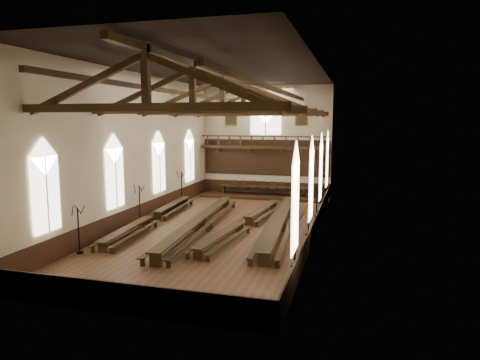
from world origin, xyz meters
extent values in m
plane|color=brown|center=(0.00, 0.00, 0.00)|extent=(26.00, 26.00, 0.00)
plane|color=beige|center=(0.00, 13.00, 5.00)|extent=(12.00, 0.00, 12.00)
plane|color=beige|center=(0.00, -13.00, 5.00)|extent=(12.00, 0.00, 12.00)
plane|color=beige|center=(-6.00, 0.00, 5.00)|extent=(0.00, 26.00, 26.00)
plane|color=beige|center=(6.00, 0.00, 5.00)|extent=(0.00, 26.00, 26.00)
plane|color=black|center=(0.00, 0.00, 10.00)|extent=(26.00, 26.00, 0.00)
cube|color=#32190F|center=(0.00, 12.96, 0.60)|extent=(11.90, 0.08, 1.20)
cube|color=#32190F|center=(0.00, -12.96, 0.60)|extent=(11.90, 0.08, 1.20)
cube|color=#32190F|center=(-5.96, 0.00, 0.60)|extent=(0.08, 25.90, 1.20)
cube|color=#32190F|center=(5.96, 0.00, 0.60)|extent=(0.08, 25.90, 1.20)
cube|color=white|center=(-5.90, -9.00, 3.40)|extent=(0.05, 1.80, 3.60)
cube|color=white|center=(-5.90, -9.00, 5.20)|extent=(0.05, 1.80, 1.80)
cylinder|color=beige|center=(-5.86, -9.00, 3.40)|extent=(0.08, 0.08, 3.60)
cube|color=white|center=(-5.90, -3.00, 3.40)|extent=(0.05, 1.80, 3.60)
cube|color=white|center=(-5.90, -3.00, 5.20)|extent=(0.05, 1.80, 1.80)
cylinder|color=beige|center=(-5.86, -3.00, 3.40)|extent=(0.08, 0.08, 3.60)
cube|color=white|center=(-5.90, 3.00, 3.40)|extent=(0.05, 1.80, 3.60)
cube|color=white|center=(-5.90, 3.00, 5.20)|extent=(0.05, 1.80, 1.80)
cylinder|color=beige|center=(-5.86, 3.00, 3.40)|extent=(0.08, 0.08, 3.60)
cube|color=white|center=(-5.90, 9.00, 3.40)|extent=(0.05, 1.80, 3.60)
cube|color=white|center=(-5.90, 9.00, 5.20)|extent=(0.05, 1.80, 1.80)
cylinder|color=beige|center=(-5.86, 9.00, 3.40)|extent=(0.08, 0.08, 3.60)
cube|color=white|center=(5.90, -9.00, 3.40)|extent=(0.05, 1.80, 3.60)
cube|color=white|center=(5.90, -9.00, 5.20)|extent=(0.05, 1.80, 1.80)
cylinder|color=beige|center=(5.86, -9.00, 3.40)|extent=(0.08, 0.08, 3.60)
cube|color=white|center=(5.90, -3.00, 3.40)|extent=(0.05, 1.80, 3.60)
cube|color=white|center=(5.90, -3.00, 5.20)|extent=(0.05, 1.80, 1.80)
cylinder|color=beige|center=(5.86, -3.00, 3.40)|extent=(0.08, 0.08, 3.60)
cube|color=white|center=(5.90, 3.00, 3.40)|extent=(0.05, 1.80, 3.60)
cube|color=white|center=(5.90, 3.00, 5.20)|extent=(0.05, 1.80, 1.80)
cylinder|color=beige|center=(5.86, 3.00, 3.40)|extent=(0.08, 0.08, 3.60)
cube|color=white|center=(5.90, 9.00, 3.40)|extent=(0.05, 1.80, 3.60)
cube|color=white|center=(5.90, 9.00, 5.20)|extent=(0.05, 1.80, 1.80)
cylinder|color=beige|center=(5.86, 9.00, 3.40)|extent=(0.08, 0.08, 3.60)
cube|color=white|center=(0.00, 12.90, 6.80)|extent=(2.80, 0.05, 2.40)
cube|color=white|center=(0.00, 12.90, 8.00)|extent=(2.80, 0.05, 2.80)
cylinder|color=beige|center=(0.00, 12.86, 6.80)|extent=(0.10, 0.10, 2.40)
cube|color=#382511|center=(0.00, 12.35, 4.40)|extent=(11.80, 1.20, 0.20)
cube|color=#32190F|center=(0.00, 12.94, 3.45)|extent=(11.80, 0.10, 3.30)
cube|color=#382511|center=(0.00, 11.81, 5.45)|extent=(11.60, 0.12, 0.10)
cube|color=#382511|center=(0.00, 11.81, 4.55)|extent=(11.60, 0.12, 0.10)
cube|color=#382511|center=(-4.50, 12.75, 4.15)|extent=(0.35, 0.40, 0.50)
cube|color=#382511|center=(-1.50, 12.75, 4.15)|extent=(0.35, 0.40, 0.50)
cube|color=#382511|center=(1.50, 12.75, 4.15)|extent=(0.35, 0.40, 0.50)
cube|color=#382511|center=(4.50, 12.75, 4.15)|extent=(0.35, 0.40, 0.50)
cube|color=brown|center=(-3.30, 12.91, 7.10)|extent=(1.15, 0.06, 1.45)
cube|color=black|center=(-3.30, 12.87, 7.10)|extent=(0.95, 0.04, 1.25)
cube|color=brown|center=(3.30, 12.91, 7.10)|extent=(1.15, 0.06, 1.45)
cube|color=black|center=(3.30, 12.87, 7.10)|extent=(0.95, 0.04, 1.25)
cube|color=#382511|center=(0.00, -10.00, 7.40)|extent=(11.70, 0.35, 0.35)
cube|color=#382511|center=(0.00, -10.00, 8.70)|extent=(0.30, 0.30, 2.40)
cube|color=#382511|center=(-2.88, -10.00, 8.30)|extent=(5.44, 0.26, 2.40)
cube|color=#382511|center=(2.88, -10.00, 8.30)|extent=(5.44, 0.26, 2.40)
cube|color=#382511|center=(0.00, -5.00, 7.40)|extent=(11.70, 0.35, 0.35)
cube|color=#382511|center=(0.00, -5.00, 8.70)|extent=(0.30, 0.30, 2.40)
cube|color=#382511|center=(-2.88, -5.00, 8.30)|extent=(5.44, 0.26, 2.40)
cube|color=#382511|center=(2.88, -5.00, 8.30)|extent=(5.44, 0.26, 2.40)
cube|color=#382511|center=(0.00, 0.00, 7.40)|extent=(11.70, 0.35, 0.35)
cube|color=#382511|center=(0.00, 0.00, 8.70)|extent=(0.30, 0.30, 2.40)
cube|color=#382511|center=(-2.88, 0.00, 8.30)|extent=(5.44, 0.26, 2.40)
cube|color=#382511|center=(2.88, 0.00, 8.30)|extent=(5.44, 0.26, 2.40)
cube|color=#382511|center=(0.00, 5.00, 7.40)|extent=(11.70, 0.35, 0.35)
cube|color=#382511|center=(0.00, 5.00, 8.70)|extent=(0.30, 0.30, 2.40)
cube|color=#382511|center=(-2.88, 5.00, 8.30)|extent=(5.44, 0.26, 2.40)
cube|color=#382511|center=(2.88, 5.00, 8.30)|extent=(5.44, 0.26, 2.40)
cube|color=#382511|center=(0.00, 10.00, 7.40)|extent=(11.70, 0.35, 0.35)
cube|color=#382511|center=(0.00, 10.00, 8.70)|extent=(0.30, 0.30, 2.40)
cube|color=#382511|center=(-2.88, 10.00, 8.30)|extent=(5.44, 0.26, 2.40)
cube|color=#382511|center=(2.88, 10.00, 8.30)|extent=(5.44, 0.26, 2.40)
cube|color=#382511|center=(-3.36, 0.00, 8.70)|extent=(0.25, 25.70, 0.25)
cube|color=#382511|center=(3.36, 0.00, 8.70)|extent=(0.25, 25.70, 0.25)
cube|color=#382511|center=(0.00, 0.00, 9.70)|extent=(0.30, 25.70, 0.30)
cube|color=#382511|center=(-4.88, -4.05, 0.64)|extent=(1.04, 6.30, 0.07)
cube|color=#382511|center=(-4.88, -6.87, 0.30)|extent=(0.54, 0.11, 0.60)
cube|color=#382511|center=(-4.88, -1.22, 0.30)|extent=(0.54, 0.11, 0.60)
cube|color=#382511|center=(-4.88, -4.05, 0.22)|extent=(0.44, 5.55, 0.07)
cube|color=#382511|center=(-5.43, -4.08, 0.38)|extent=(0.67, 6.28, 0.05)
cube|color=#382511|center=(-5.43, -6.95, 0.17)|extent=(0.20, 0.08, 0.35)
cube|color=#382511|center=(-5.43, -1.22, 0.17)|extent=(0.20, 0.08, 0.35)
cube|color=#382511|center=(-4.32, -4.01, 0.38)|extent=(0.67, 6.28, 0.05)
cube|color=#382511|center=(-4.32, -6.88, 0.17)|extent=(0.20, 0.08, 0.35)
cube|color=#382511|center=(-4.32, -1.14, 0.17)|extent=(0.20, 0.08, 0.35)
cube|color=#382511|center=(-4.88, 3.35, 0.64)|extent=(1.04, 6.30, 0.07)
cube|color=#382511|center=(-4.88, 0.53, 0.30)|extent=(0.54, 0.11, 0.60)
cube|color=#382511|center=(-4.88, 6.18, 0.30)|extent=(0.54, 0.11, 0.60)
cube|color=#382511|center=(-4.88, 3.35, 0.22)|extent=(0.44, 5.55, 0.07)
cube|color=#382511|center=(-5.43, 3.32, 0.38)|extent=(0.67, 6.28, 0.05)
cube|color=#382511|center=(-5.43, 0.45, 0.17)|extent=(0.20, 0.08, 0.35)
cube|color=#382511|center=(-5.43, 6.18, 0.17)|extent=(0.20, 0.08, 0.35)
cube|color=#382511|center=(-4.32, 3.39, 0.38)|extent=(0.67, 6.28, 0.05)
cube|color=#382511|center=(-4.32, 0.52, 0.17)|extent=(0.20, 0.08, 0.35)
cube|color=#382511|center=(-4.32, 6.26, 0.17)|extent=(0.20, 0.08, 0.35)
cube|color=#382511|center=(-1.29, -4.72, 0.75)|extent=(1.23, 7.40, 0.08)
cube|color=#382511|center=(-1.29, -8.04, 0.35)|extent=(0.63, 0.13, 0.71)
cube|color=#382511|center=(-1.29, -1.41, 0.35)|extent=(0.63, 0.13, 0.71)
cube|color=#382511|center=(-1.29, -4.72, 0.26)|extent=(0.52, 6.52, 0.08)
cube|color=#382511|center=(-1.94, -4.77, 0.44)|extent=(0.79, 7.37, 0.06)
cube|color=#382511|center=(-1.94, -8.13, 0.21)|extent=(0.24, 0.09, 0.41)
cube|color=#382511|center=(-1.94, -1.40, 0.21)|extent=(0.24, 0.09, 0.41)
cube|color=#382511|center=(-0.63, -4.68, 0.44)|extent=(0.79, 7.37, 0.06)
cube|color=#382511|center=(-0.63, -8.05, 0.21)|extent=(0.24, 0.09, 0.41)
cube|color=#382511|center=(-0.63, -1.31, 0.21)|extent=(0.24, 0.09, 0.41)
cube|color=#382511|center=(-1.29, 2.68, 0.75)|extent=(1.23, 7.40, 0.08)
cube|color=#382511|center=(-1.29, -0.64, 0.35)|extent=(0.63, 0.13, 0.71)
cube|color=#382511|center=(-1.29, 5.99, 0.35)|extent=(0.63, 0.13, 0.71)
cube|color=#382511|center=(-1.29, 2.68, 0.26)|extent=(0.52, 6.52, 0.08)
cube|color=#382511|center=(-1.94, 2.63, 0.44)|extent=(0.79, 7.37, 0.06)
cube|color=#382511|center=(-1.94, -0.73, 0.21)|extent=(0.24, 0.09, 0.41)
cube|color=#382511|center=(-1.94, 6.00, 0.21)|extent=(0.24, 0.09, 0.41)
cube|color=#382511|center=(-0.63, 2.72, 0.44)|extent=(0.79, 7.37, 0.06)
cube|color=#382511|center=(-0.63, -0.65, 0.21)|extent=(0.24, 0.09, 0.41)
cube|color=#382511|center=(-0.63, 6.09, 0.21)|extent=(0.24, 0.09, 0.41)
cube|color=#382511|center=(1.46, -3.80, 0.64)|extent=(1.25, 6.35, 0.07)
cube|color=#382511|center=(1.46, -6.64, 0.30)|extent=(0.54, 0.12, 0.60)
cube|color=#382511|center=(1.46, -0.96, 0.30)|extent=(0.54, 0.12, 0.60)
cube|color=#382511|center=(1.46, -3.80, 0.23)|extent=(0.62, 5.58, 0.07)
cube|color=#382511|center=(0.91, -3.74, 0.38)|extent=(0.87, 6.31, 0.05)
cube|color=#382511|center=(0.91, -6.63, 0.18)|extent=(0.21, 0.08, 0.35)
cube|color=#382511|center=(0.91, -0.86, 0.18)|extent=(0.21, 0.08, 0.35)
cube|color=#382511|center=(2.02, -3.85, 0.38)|extent=(0.87, 6.31, 0.05)
cube|color=#382511|center=(2.02, -6.74, 0.18)|extent=(0.21, 0.08, 0.35)
cube|color=#382511|center=(2.02, -0.97, 0.18)|extent=(0.21, 0.08, 0.35)
cube|color=#382511|center=(1.46, 3.60, 0.64)|extent=(1.25, 6.35, 0.07)
cube|color=#382511|center=(1.46, 0.76, 0.30)|extent=(0.54, 0.12, 0.60)
cube|color=#382511|center=(1.46, 6.44, 0.30)|extent=(0.54, 0.12, 0.60)
cube|color=#382511|center=(1.46, 3.60, 0.23)|extent=(0.62, 5.58, 0.07)
cube|color=#382511|center=(0.91, 3.66, 0.38)|extent=(0.87, 6.31, 0.05)
cube|color=#382511|center=(0.91, 0.77, 0.18)|extent=(0.21, 0.08, 0.35)
cube|color=#382511|center=(0.91, 6.54, 0.18)|extent=(0.21, 0.08, 0.35)
cube|color=#382511|center=(2.02, 3.55, 0.38)|extent=(0.87, 6.31, 0.05)
cube|color=#382511|center=(2.02, 0.66, 0.18)|extent=(0.21, 0.08, 0.35)
cube|color=#382511|center=(2.02, 6.43, 0.18)|extent=(0.21, 0.08, 0.35)
cube|color=#382511|center=(3.62, -3.36, 0.75)|extent=(1.27, 7.43, 0.08)
cube|color=#382511|center=(3.62, -6.69, 0.35)|extent=(0.63, 0.13, 0.71)
cube|color=#382511|center=(3.62, -0.03, 0.35)|extent=(0.63, 0.13, 0.71)
cube|color=#382511|center=(3.62, -3.36, 0.26)|extent=(0.56, 6.54, 0.08)
cube|color=#382511|center=(2.96, -3.41, 0.44)|extent=(0.83, 7.40, 0.06)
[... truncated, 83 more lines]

